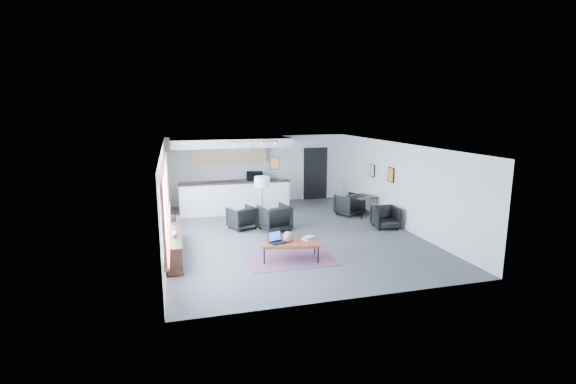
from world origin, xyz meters
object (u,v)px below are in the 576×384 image
object	(u,v)px
laptop	(276,239)
dining_chair_far	(349,205)
coffee_table	(290,243)
dining_chair_near	(386,218)
ceramic_pot	(288,237)
floor_lamp	(262,183)
book_stack	(309,238)
dining_table	(362,198)
microwave	(255,175)
armchair_right	(274,216)
armchair_left	(242,217)

from	to	relation	value
laptop	dining_chair_far	distance (m)	5.04
coffee_table	dining_chair_near	distance (m)	4.03
ceramic_pot	coffee_table	bearing A→B (deg)	7.65
floor_lamp	dining_chair_far	bearing A→B (deg)	13.10
book_stack	dining_table	distance (m)	4.60
book_stack	microwave	distance (m)	6.26
laptop	dining_table	world-z (taller)	laptop
armchair_right	dining_chair_far	world-z (taller)	armchair_right
armchair_right	microwave	bearing A→B (deg)	-106.10
laptop	floor_lamp	world-z (taller)	floor_lamp
armchair_left	dining_table	world-z (taller)	armchair_left
armchair_left	dining_chair_far	world-z (taller)	armchair_left
armchair_left	floor_lamp	world-z (taller)	floor_lamp
book_stack	armchair_left	world-z (taller)	armchair_left
armchair_left	dining_chair_far	size ratio (longest dim) A/B	1.10
dining_chair_near	dining_chair_far	distance (m)	1.85
armchair_right	dining_chair_near	distance (m)	3.43
armchair_left	armchair_right	bearing A→B (deg)	134.31
floor_lamp	dining_chair_far	xyz separation A→B (m)	(3.23, 0.75, -1.05)
armchair_left	dining_table	xyz separation A→B (m)	(4.24, 0.51, 0.24)
ceramic_pot	book_stack	size ratio (longest dim) A/B	0.74
armchair_right	dining_chair_near	size ratio (longest dim) A/B	1.35
coffee_table	microwave	world-z (taller)	microwave
book_stack	microwave	world-z (taller)	microwave
coffee_table	dining_chair_far	xyz separation A→B (m)	(3.15, 3.65, -0.07)
armchair_right	dining_table	distance (m)	3.46
ceramic_pot	dining_chair_far	xyz separation A→B (m)	(3.21, 3.66, -0.24)
ceramic_pot	dining_table	bearing A→B (deg)	43.97
armchair_left	dining_table	size ratio (longest dim) A/B	0.74
ceramic_pot	microwave	bearing A→B (deg)	86.48
laptop	armchair_right	xyz separation A→B (m)	(0.56, 2.50, -0.10)
laptop	dining_chair_near	world-z (taller)	laptop
laptop	dining_table	distance (m)	5.18
book_stack	dining_chair_near	size ratio (longest dim) A/B	0.55
dining_chair_near	microwave	size ratio (longest dim) A/B	1.07
book_stack	floor_lamp	distance (m)	3.07
coffee_table	dining_chair_far	distance (m)	4.82
laptop	dining_table	bearing A→B (deg)	20.93
floor_lamp	microwave	size ratio (longest dim) A/B	2.70
dining_chair_near	dining_chair_far	world-z (taller)	dining_chair_far
laptop	armchair_right	bearing A→B (deg)	56.82
floor_lamp	dining_table	distance (m)	3.74
armchair_left	floor_lamp	xyz separation A→B (m)	(0.63, -0.05, 1.02)
book_stack	microwave	xyz separation A→B (m)	(-0.15, 6.22, 0.64)
floor_lamp	dining_table	xyz separation A→B (m)	(3.61, 0.55, -0.77)
armchair_right	microwave	size ratio (longest dim) A/B	1.44
coffee_table	book_stack	bearing A→B (deg)	13.72
armchair_left	dining_chair_near	distance (m)	4.42
ceramic_pot	book_stack	xyz separation A→B (m)	(0.53, 0.02, -0.09)
dining_table	ceramic_pot	bearing A→B (deg)	-136.03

